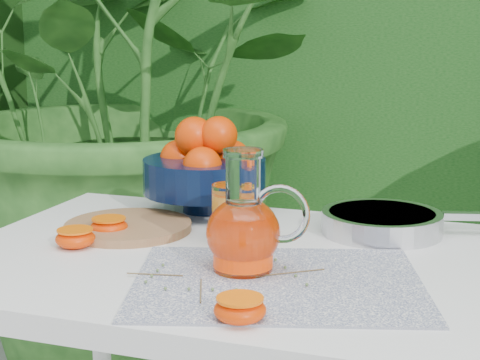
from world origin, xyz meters
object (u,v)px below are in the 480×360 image
(juice_pitcher, at_px, (245,229))
(saute_pan, at_px, (384,221))
(cutting_board, at_px, (128,227))
(fruit_bowl, at_px, (205,168))
(white_table, at_px, (236,299))

(juice_pitcher, distance_m, saute_pan, 0.36)
(saute_pan, bearing_deg, juice_pitcher, -120.56)
(cutting_board, xyz_separation_m, fruit_bowl, (0.08, 0.20, 0.09))
(juice_pitcher, height_order, saute_pan, juice_pitcher)
(white_table, xyz_separation_m, saute_pan, (0.22, 0.22, 0.11))
(white_table, bearing_deg, saute_pan, 44.72)
(juice_pitcher, bearing_deg, fruit_bowl, 120.19)
(fruit_bowl, height_order, saute_pan, fruit_bowl)
(white_table, bearing_deg, cutting_board, 162.56)
(cutting_board, relative_size, fruit_bowl, 0.75)
(fruit_bowl, distance_m, juice_pitcher, 0.42)
(fruit_bowl, relative_size, saute_pan, 0.78)
(cutting_board, bearing_deg, saute_pan, 16.74)
(cutting_board, height_order, fruit_bowl, fruit_bowl)
(cutting_board, relative_size, juice_pitcher, 1.25)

